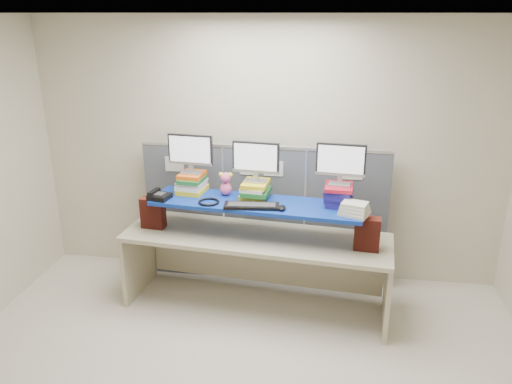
% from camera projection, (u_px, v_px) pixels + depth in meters
% --- Properties ---
extents(room, '(5.00, 4.00, 2.80)m').
position_uv_depth(room, '(230.00, 228.00, 3.45)').
color(room, beige).
rests_on(room, ground).
extents(cubicle_partition, '(2.60, 0.06, 1.53)m').
position_uv_depth(cubicle_partition, '(264.00, 215.00, 5.32)').
color(cubicle_partition, '#43474F').
rests_on(cubicle_partition, ground).
extents(desk, '(2.63, 0.99, 0.78)m').
position_uv_depth(desk, '(256.00, 250.00, 4.85)').
color(desk, '#B5AA8A').
rests_on(desk, ground).
extents(brick_pier_left, '(0.24, 0.14, 0.31)m').
position_uv_depth(brick_pier_left, '(153.00, 213.00, 4.93)').
color(brick_pier_left, maroon).
rests_on(brick_pier_left, desk).
extents(brick_pier_right, '(0.24, 0.14, 0.31)m').
position_uv_depth(brick_pier_right, '(367.00, 234.00, 4.46)').
color(brick_pier_right, maroon).
rests_on(brick_pier_right, desk).
extents(blue_board, '(2.02, 0.68, 0.04)m').
position_uv_depth(blue_board, '(256.00, 204.00, 4.68)').
color(blue_board, '#0B1694').
rests_on(blue_board, brick_pier_left).
extents(book_stack_left, '(0.28, 0.33, 0.19)m').
position_uv_depth(book_stack_left, '(192.00, 183.00, 4.91)').
color(book_stack_left, gold).
rests_on(book_stack_left, blue_board).
extents(book_stack_center, '(0.29, 0.32, 0.16)m').
position_uv_depth(book_stack_center, '(255.00, 190.00, 4.76)').
color(book_stack_center, gold).
rests_on(book_stack_center, blue_board).
extents(book_stack_right, '(0.28, 0.33, 0.19)m').
position_uv_depth(book_stack_right, '(339.00, 195.00, 4.58)').
color(book_stack_right, navy).
rests_on(book_stack_right, blue_board).
extents(monitor_left, '(0.45, 0.14, 0.39)m').
position_uv_depth(monitor_left, '(190.00, 152.00, 4.80)').
color(monitor_left, '#9F9FA4').
rests_on(monitor_left, book_stack_left).
extents(monitor_center, '(0.45, 0.14, 0.39)m').
position_uv_depth(monitor_center, '(256.00, 159.00, 4.66)').
color(monitor_center, '#9F9FA4').
rests_on(monitor_center, book_stack_center).
extents(monitor_right, '(0.45, 0.14, 0.39)m').
position_uv_depth(monitor_right, '(341.00, 162.00, 4.47)').
color(monitor_right, '#9F9FA4').
rests_on(monitor_right, book_stack_right).
extents(keyboard, '(0.51, 0.21, 0.03)m').
position_uv_depth(keyboard, '(252.00, 206.00, 4.55)').
color(keyboard, black).
rests_on(keyboard, blue_board).
extents(mouse, '(0.11, 0.14, 0.04)m').
position_uv_depth(mouse, '(282.00, 208.00, 4.49)').
color(mouse, black).
rests_on(mouse, blue_board).
extents(desk_phone, '(0.22, 0.21, 0.08)m').
position_uv_depth(desk_phone, '(159.00, 196.00, 4.75)').
color(desk_phone, black).
rests_on(desk_phone, blue_board).
extents(headset, '(0.20, 0.20, 0.02)m').
position_uv_depth(headset, '(209.00, 202.00, 4.65)').
color(headset, black).
rests_on(headset, blue_board).
extents(plush_toy, '(0.14, 0.10, 0.23)m').
position_uv_depth(plush_toy, '(226.00, 184.00, 4.81)').
color(plush_toy, '#ED5A91').
rests_on(plush_toy, blue_board).
extents(binder_stack, '(0.29, 0.27, 0.12)m').
position_uv_depth(binder_stack, '(354.00, 209.00, 4.36)').
color(binder_stack, beige).
rests_on(binder_stack, blue_board).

